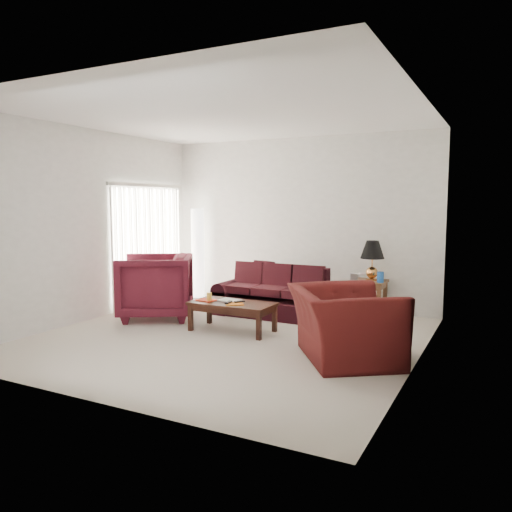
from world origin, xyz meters
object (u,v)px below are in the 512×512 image
at_px(armchair_left, 155,286).
at_px(armchair_right, 344,324).
at_px(end_table, 368,298).
at_px(floor_lamp, 198,253).
at_px(coffee_table, 232,317).
at_px(sofa, 273,292).

relative_size(armchair_left, armchair_right, 0.87).
bearing_deg(end_table, floor_lamp, 179.14).
bearing_deg(armchair_right, floor_lamp, 21.99).
xyz_separation_m(floor_lamp, armchair_right, (3.66, -2.40, -0.46)).
xyz_separation_m(armchair_left, armchair_right, (3.34, -0.71, -0.09)).
bearing_deg(armchair_left, floor_lamp, 159.87).
distance_m(end_table, coffee_table, 2.36).
bearing_deg(coffee_table, armchair_left, 166.01).
relative_size(end_table, armchair_right, 0.46).
height_order(floor_lamp, coffee_table, floor_lamp).
distance_m(sofa, coffee_table, 1.17).
bearing_deg(sofa, armchair_right, -40.66).
bearing_deg(end_table, armchair_left, -151.43).
relative_size(sofa, armchair_left, 1.71).
distance_m(end_table, armchair_right, 2.38).
bearing_deg(armchair_left, end_table, 87.90).
height_order(floor_lamp, armchair_right, floor_lamp).
xyz_separation_m(armchair_right, coffee_table, (-1.82, 0.53, -0.21)).
bearing_deg(coffee_table, armchair_right, -23.82).
xyz_separation_m(sofa, armchair_left, (-1.64, -0.98, 0.12)).
height_order(sofa, coffee_table, sofa).
distance_m(sofa, floor_lamp, 2.14).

